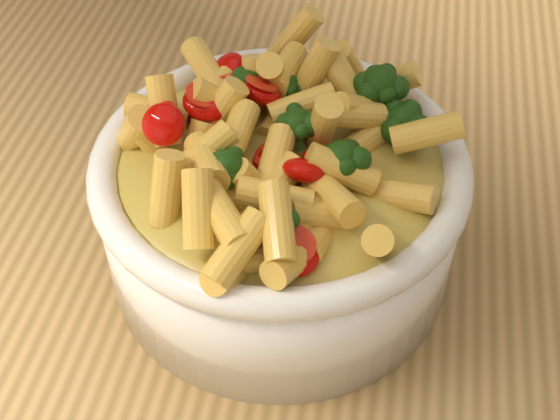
# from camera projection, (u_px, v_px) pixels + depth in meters

# --- Properties ---
(table) EXTENTS (1.20, 0.80, 0.90)m
(table) POSITION_uv_depth(u_px,v_px,m) (192.00, 282.00, 0.67)
(table) COLOR tan
(table) RESTS_ON ground
(serving_bowl) EXTENTS (0.24, 0.24, 0.10)m
(serving_bowl) POSITION_uv_depth(u_px,v_px,m) (280.00, 209.00, 0.52)
(serving_bowl) COLOR white
(serving_bowl) RESTS_ON table
(pasta_salad) EXTENTS (0.19, 0.19, 0.04)m
(pasta_salad) POSITION_uv_depth(u_px,v_px,m) (280.00, 134.00, 0.47)
(pasta_salad) COLOR #F7BA4E
(pasta_salad) RESTS_ON serving_bowl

